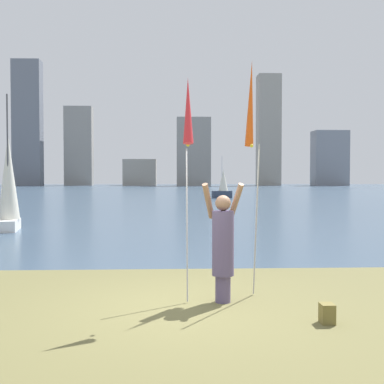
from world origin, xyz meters
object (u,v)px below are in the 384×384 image
at_px(kite_flag_left, 188,117).
at_px(bag, 327,314).
at_px(kite_flag_right, 251,108).
at_px(sailboat_1, 223,186).
at_px(sailboat_3, 8,186).
at_px(person, 223,244).

bearing_deg(kite_flag_left, bag, -24.35).
bearing_deg(bag, kite_flag_right, 110.69).
distance_m(kite_flag_right, sailboat_1, 37.34).
bearing_deg(sailboat_3, sailboat_1, 67.79).
distance_m(bag, sailboat_3, 14.66).
height_order(bag, sailboat_3, sailboat_3).
distance_m(kite_flag_left, bag, 3.55).
distance_m(person, sailboat_3, 12.85).
bearing_deg(person, kite_flag_left, -166.33).
xyz_separation_m(kite_flag_left, sailboat_3, (-6.50, 11.02, -1.28)).
height_order(person, kite_flag_right, kite_flag_right).
relative_size(person, kite_flag_left, 0.54).
xyz_separation_m(kite_flag_right, bag, (0.76, -2.01, -3.15)).
xyz_separation_m(kite_flag_right, sailboat_1, (3.45, 37.12, -2.10)).
bearing_deg(kite_flag_right, person, -125.77).
height_order(kite_flag_right, bag, kite_flag_right).
xyz_separation_m(kite_flag_left, sailboat_1, (4.62, 38.26, -1.80)).
xyz_separation_m(person, sailboat_3, (-7.08, 10.70, 0.75)).
bearing_deg(sailboat_1, bag, -93.94).
height_order(kite_flag_right, sailboat_3, sailboat_3).
bearing_deg(person, sailboat_1, 68.13).
xyz_separation_m(kite_flag_left, bag, (1.92, -0.87, -2.85)).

